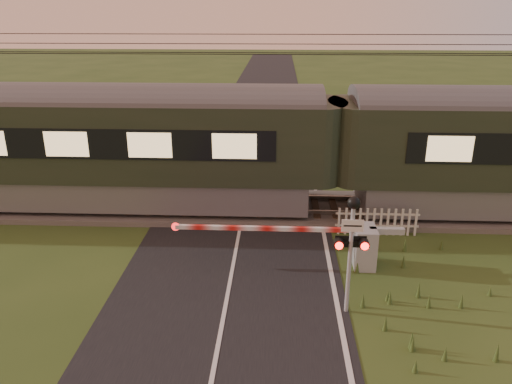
# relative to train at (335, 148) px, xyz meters

# --- Properties ---
(ground) EXTENTS (160.00, 160.00, 0.00)m
(ground) POSITION_rel_train_xyz_m (-3.19, -6.50, -2.37)
(ground) COLOR #2D441A
(ground) RESTS_ON ground
(road) EXTENTS (6.00, 140.00, 0.03)m
(road) POSITION_rel_train_xyz_m (-3.17, -6.73, -2.36)
(road) COLOR black
(road) RESTS_ON ground
(track_bed) EXTENTS (140.00, 3.40, 0.39)m
(track_bed) POSITION_rel_train_xyz_m (-3.19, 0.00, -2.30)
(track_bed) COLOR #47423D
(track_bed) RESTS_ON ground
(overhead_wires) EXTENTS (120.00, 0.62, 0.62)m
(overhead_wires) POSITION_rel_train_xyz_m (-3.19, 0.00, 3.36)
(overhead_wires) COLOR black
(overhead_wires) RESTS_ON ground
(train) EXTENTS (44.73, 3.08, 4.17)m
(train) POSITION_rel_train_xyz_m (0.00, 0.00, 0.00)
(train) COLOR slate
(train) RESTS_ON ground
(boom_gate) EXTENTS (6.52, 0.90, 1.20)m
(boom_gate) POSITION_rel_train_xyz_m (0.25, -3.96, -1.71)
(boom_gate) COLOR gray
(boom_gate) RESTS_ON ground
(crossing_signal) EXTENTS (0.76, 0.33, 2.97)m
(crossing_signal) POSITION_rel_train_xyz_m (-0.25, -6.32, -0.32)
(crossing_signal) COLOR gray
(crossing_signal) RESTS_ON ground
(picket_fence) EXTENTS (2.67, 0.08, 0.91)m
(picket_fence) POSITION_rel_train_xyz_m (1.25, -1.89, -1.91)
(picket_fence) COLOR silver
(picket_fence) RESTS_ON ground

